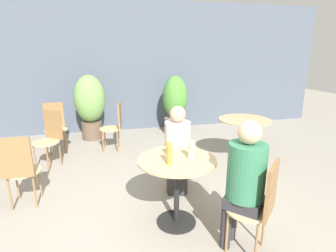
{
  "coord_description": "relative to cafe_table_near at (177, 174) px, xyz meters",
  "views": [
    {
      "loc": [
        -0.52,
        -2.2,
        1.82
      ],
      "look_at": [
        0.16,
        0.65,
        1.01
      ],
      "focal_mm": 28.0,
      "sensor_mm": 36.0,
      "label": 1
    }
  ],
  "objects": [
    {
      "name": "cafe_table_near",
      "position": [
        0.0,
        0.0,
        0.0
      ],
      "size": [
        0.83,
        0.83,
        0.76
      ],
      "color": "black",
      "rests_on": "ground_plane"
    },
    {
      "name": "cafe_table_far",
      "position": [
        1.57,
        1.4,
        0.01
      ],
      "size": [
        0.87,
        0.87,
        0.76
      ],
      "color": "black",
      "rests_on": "ground_plane"
    },
    {
      "name": "seated_person_0",
      "position": [
        0.49,
        -0.51,
        0.16
      ],
      "size": [
        0.43,
        0.44,
        1.27
      ],
      "rotation": [
        0.0,
        0.0,
        3.91
      ],
      "color": "#2D2D33",
      "rests_on": "ground_plane"
    },
    {
      "name": "beer_glass_1",
      "position": [
        0.15,
        -0.01,
        0.27
      ],
      "size": [
        0.07,
        0.07,
        0.19
      ],
      "color": "beige",
      "rests_on": "cafe_table_near"
    },
    {
      "name": "seated_person_1",
      "position": [
        0.19,
        0.68,
        0.11
      ],
      "size": [
        0.36,
        0.38,
        1.18
      ],
      "rotation": [
        0.0,
        0.0,
        -0.28
      ],
      "color": "#2D2D33",
      "rests_on": "ground_plane"
    },
    {
      "name": "bistro_chair_5",
      "position": [
        -1.72,
        0.71,
        -0.04
      ],
      "size": [
        0.41,
        0.41,
        0.92
      ],
      "rotation": [
        0.0,
        0.0,
        3.14
      ],
      "color": "tan",
      "rests_on": "ground_plane"
    },
    {
      "name": "storefront_wall",
      "position": [
        -0.16,
        3.91,
        0.91
      ],
      "size": [
        10.0,
        0.06,
        3.0
      ],
      "color": "#4C5666",
      "rests_on": "ground_plane"
    },
    {
      "name": "bistro_chair_4",
      "position": [
        -0.53,
        2.48,
        -0.04
      ],
      "size": [
        0.43,
        0.41,
        0.92
      ],
      "rotation": [
        0.0,
        0.0,
        4.57
      ],
      "color": "tan",
      "rests_on": "ground_plane"
    },
    {
      "name": "bistro_chair_0",
      "position": [
        0.6,
        -0.62,
        -0.04
      ],
      "size": [
        0.47,
        0.47,
        0.92
      ],
      "rotation": [
        0.0,
        0.0,
        -2.37
      ],
      "color": "tan",
      "rests_on": "ground_plane"
    },
    {
      "name": "bistro_chair_3",
      "position": [
        -1.65,
        2.74,
        -0.04
      ],
      "size": [
        0.42,
        0.44,
        0.92
      ],
      "rotation": [
        0.0,
        0.0,
        0.22
      ],
      "color": "tan",
      "rests_on": "ground_plane"
    },
    {
      "name": "ground_plane",
      "position": [
        -0.16,
        -0.25,
        -0.59
      ],
      "size": [
        20.0,
        20.0,
        0.0
      ],
      "primitive_type": "plane",
      "color": "gray"
    },
    {
      "name": "bistro_chair_2",
      "position": [
        -1.61,
        2.0,
        -0.04
      ],
      "size": [
        0.47,
        0.47,
        0.92
      ],
      "rotation": [
        0.0,
        0.0,
        5.67
      ],
      "color": "tan",
      "rests_on": "ground_plane"
    },
    {
      "name": "potted_plant_0",
      "position": [
        -1.02,
        3.33,
        0.2
      ],
      "size": [
        0.65,
        0.65,
        1.4
      ],
      "color": "brown",
      "rests_on": "ground_plane"
    },
    {
      "name": "bistro_chair_1",
      "position": [
        0.24,
        0.83,
        -0.04
      ],
      "size": [
        0.43,
        0.45,
        0.92
      ],
      "rotation": [
        0.0,
        0.0,
        -0.28
      ],
      "color": "tan",
      "rests_on": "ground_plane"
    },
    {
      "name": "beer_glass_2",
      "position": [
        -0.05,
        0.14,
        0.24
      ],
      "size": [
        0.06,
        0.06,
        0.14
      ],
      "color": "#B28433",
      "rests_on": "cafe_table_near"
    },
    {
      "name": "beer_glass_0",
      "position": [
        -0.11,
        -0.11,
        0.27
      ],
      "size": [
        0.06,
        0.06,
        0.19
      ],
      "color": "#B28433",
      "rests_on": "cafe_table_near"
    },
    {
      "name": "potted_plant_1",
      "position": [
        0.87,
        3.32,
        0.12
      ],
      "size": [
        0.57,
        0.57,
        1.34
      ],
      "color": "slate",
      "rests_on": "ground_plane"
    }
  ]
}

